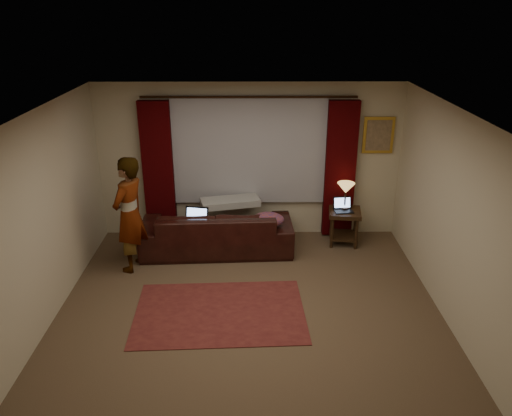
{
  "coord_description": "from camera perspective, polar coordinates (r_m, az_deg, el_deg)",
  "views": [
    {
      "loc": [
        0.04,
        -5.44,
        3.76
      ],
      "look_at": [
        0.1,
        1.2,
        1.0
      ],
      "focal_mm": 35.0,
      "sensor_mm": 36.0,
      "label": 1
    }
  ],
  "objects": [
    {
      "name": "area_rug",
      "position": [
        6.66,
        -4.15,
        -11.8
      ],
      "size": [
        2.26,
        1.56,
        0.01
      ],
      "primitive_type": "cube",
      "rotation": [
        0.0,
        0.0,
        0.04
      ],
      "color": "maroon",
      "rests_on": "floor"
    },
    {
      "name": "wall_front",
      "position": [
        3.84,
        -1.07,
        -17.32
      ],
      "size": [
        5.0,
        0.02,
        2.6
      ],
      "primitive_type": "cube",
      "color": "beige",
      "rests_on": "ground"
    },
    {
      "name": "curtain_rod",
      "position": [
        7.95,
        -0.81,
        12.56
      ],
      "size": [
        0.04,
        0.04,
        3.4
      ],
      "primitive_type": "cylinder",
      "color": "black",
      "rests_on": "wall_back"
    },
    {
      "name": "picture_frame",
      "position": [
        8.42,
        13.81,
        8.1
      ],
      "size": [
        0.5,
        0.04,
        0.6
      ],
      "primitive_type": "cube",
      "color": "#BC8D2D",
      "rests_on": "wall_back"
    },
    {
      "name": "wall_left",
      "position": [
        6.49,
        -23.52,
        -1.69
      ],
      "size": [
        0.02,
        5.0,
        2.6
      ],
      "primitive_type": "cube",
      "color": "beige",
      "rests_on": "ground"
    },
    {
      "name": "throw_blanket",
      "position": [
        8.08,
        -3.0,
        2.41
      ],
      "size": [
        1.01,
        0.59,
        0.11
      ],
      "primitive_type": "cube",
      "rotation": [
        0.0,
        0.0,
        0.23
      ],
      "color": "#9C9C96",
      "rests_on": "sofa"
    },
    {
      "name": "laptop_table",
      "position": [
        8.21,
        10.02,
        0.31
      ],
      "size": [
        0.33,
        0.35,
        0.22
      ],
      "primitive_type": null,
      "rotation": [
        0.0,
        0.0,
        0.1
      ],
      "color": "black",
      "rests_on": "end_table"
    },
    {
      "name": "end_table",
      "position": [
        8.41,
        10.0,
        -2.14
      ],
      "size": [
        0.58,
        0.58,
        0.59
      ],
      "primitive_type": "cube",
      "rotation": [
        0.0,
        0.0,
        -0.13
      ],
      "color": "black",
      "rests_on": "floor"
    },
    {
      "name": "clothing_pile",
      "position": [
        7.8,
        1.38,
        -1.39
      ],
      "size": [
        0.55,
        0.44,
        0.21
      ],
      "primitive_type": "ellipsoid",
      "rotation": [
        0.0,
        0.0,
        -0.12
      ],
      "color": "brown",
      "rests_on": "sofa"
    },
    {
      "name": "wall_right",
      "position": [
        6.46,
        21.92,
        -1.55
      ],
      "size": [
        0.02,
        5.0,
        2.6
      ],
      "primitive_type": "cube",
      "color": "beige",
      "rests_on": "ground"
    },
    {
      "name": "drape_right",
      "position": [
        8.37,
        9.58,
        4.29
      ],
      "size": [
        0.5,
        0.14,
        2.3
      ],
      "primitive_type": "cube",
      "color": "#310203",
      "rests_on": "floor"
    },
    {
      "name": "drape_left",
      "position": [
        8.39,
        -11.09,
        4.22
      ],
      "size": [
        0.5,
        0.14,
        2.3
      ],
      "primitive_type": "cube",
      "color": "#310203",
      "rests_on": "floor"
    },
    {
      "name": "floor",
      "position": [
        6.62,
        -0.79,
        -12.11
      ],
      "size": [
        5.0,
        5.0,
        0.01
      ],
      "primitive_type": "cube",
      "color": "brown",
      "rests_on": "ground"
    },
    {
      "name": "tiffany_lamp",
      "position": [
        8.26,
        10.17,
        1.34
      ],
      "size": [
        0.33,
        0.33,
        0.46
      ],
      "primitive_type": null,
      "rotation": [
        0.0,
        0.0,
        -0.17
      ],
      "color": "olive",
      "rests_on": "end_table"
    },
    {
      "name": "laptop_sofa",
      "position": [
        7.85,
        -7.06,
        -1.2
      ],
      "size": [
        0.44,
        0.46,
        0.27
      ],
      "primitive_type": null,
      "rotation": [
        0.0,
        0.0,
        -0.19
      ],
      "color": "black",
      "rests_on": "sofa"
    },
    {
      "name": "sofa",
      "position": [
        7.99,
        -4.52,
        -1.69
      ],
      "size": [
        2.46,
        1.15,
        0.97
      ],
      "primitive_type": "imported",
      "rotation": [
        0.0,
        0.0,
        3.19
      ],
      "color": "black",
      "rests_on": "floor"
    },
    {
      "name": "ceiling",
      "position": [
        5.57,
        -0.94,
        10.53
      ],
      "size": [
        5.0,
        5.0,
        0.02
      ],
      "primitive_type": "cube",
      "color": "silver",
      "rests_on": "ground"
    },
    {
      "name": "sheer_curtain",
      "position": [
        8.2,
        -0.78,
        6.56
      ],
      "size": [
        2.5,
        0.05,
        1.8
      ],
      "primitive_type": "cube",
      "color": "#9E9EA6",
      "rests_on": "wall_back"
    },
    {
      "name": "person",
      "position": [
        7.51,
        -14.24,
        -0.75
      ],
      "size": [
        0.67,
        0.67,
        1.75
      ],
      "primitive_type": "imported",
      "rotation": [
        0.0,
        0.0,
        -1.95
      ],
      "color": "#9C9C96",
      "rests_on": "floor"
    },
    {
      "name": "wall_back",
      "position": [
        8.32,
        -0.77,
        5.35
      ],
      "size": [
        5.0,
        0.02,
        2.6
      ],
      "primitive_type": "cube",
      "color": "beige",
      "rests_on": "ground"
    }
  ]
}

